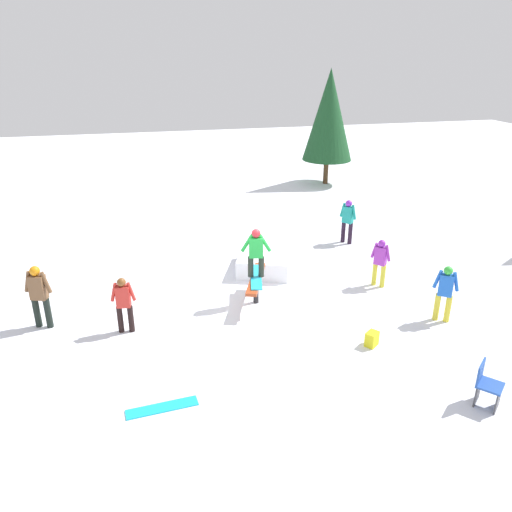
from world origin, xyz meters
TOP-DOWN VIEW (x-y plane):
  - ground_plane at (0.00, 0.00)m, footprint 60.00×60.00m
  - rail_feature at (0.00, 0.00)m, footprint 1.88×0.94m
  - snow_kicker_ramp at (-1.98, 0.76)m, footprint 2.22×2.05m
  - main_rider_on_rail at (0.00, 0.00)m, footprint 1.54×0.78m
  - bystander_teal at (-3.51, 4.05)m, footprint 0.55×0.45m
  - bystander_purple at (-0.17, 3.58)m, footprint 0.49×0.44m
  - bystander_red at (0.69, -3.32)m, footprint 0.24×0.59m
  - bystander_brown at (0.00, -5.25)m, footprint 0.34×0.67m
  - bystander_blue at (1.98, 4.21)m, footprint 0.42×0.55m
  - loose_snowboard_cyan at (3.66, -2.69)m, footprint 0.40×1.36m
  - folding_chair at (4.98, 3.20)m, footprint 0.62×0.62m
  - backpack_on_snow at (2.62, 2.05)m, footprint 0.36×0.37m
  - pine_tree_far at (-11.37, 6.29)m, footprint 2.37×2.37m

SIDE VIEW (x-z plane):
  - ground_plane at x=0.00m, z-range 0.00..0.00m
  - loose_snowboard_cyan at x=3.66m, z-range 0.00..0.02m
  - backpack_on_snow at x=2.62m, z-range 0.00..0.34m
  - snow_kicker_ramp at x=-1.98m, z-range 0.00..0.55m
  - folding_chair at x=4.98m, z-range -0.03..0.85m
  - rail_feature at x=0.00m, z-range 0.24..0.97m
  - bystander_purple at x=-0.17m, z-range 0.09..1.47m
  - bystander_red at x=0.69m, z-range 0.09..1.48m
  - bystander_blue at x=1.98m, z-range 0.09..1.54m
  - bystander_teal at x=-3.51m, z-range 0.09..1.62m
  - bystander_brown at x=0.00m, z-range 0.10..1.69m
  - main_rider_on_rail at x=0.00m, z-range 0.72..2.04m
  - pine_tree_far at x=-11.37m, z-range 0.59..5.98m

